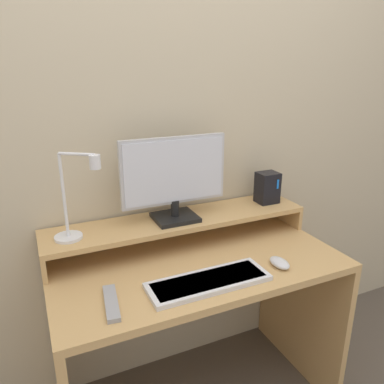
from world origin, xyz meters
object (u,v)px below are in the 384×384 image
monitor (174,177)px  router_dock (267,188)px  desk_lamp (75,204)px  keyboard (209,281)px  remote_control (111,303)px  mouse (280,263)px

monitor → router_dock: size_ratio=3.08×
desk_lamp → keyboard: bearing=-38.8°
remote_control → mouse: bearing=-2.1°
desk_lamp → mouse: (0.70, -0.32, -0.24)m
router_dock → mouse: router_dock is taller
desk_lamp → router_dock: desk_lamp is taller
desk_lamp → keyboard: desk_lamp is taller
monitor → keyboard: size_ratio=1.02×
monitor → keyboard: 0.46m
monitor → desk_lamp: monitor is taller
monitor → keyboard: monitor is taller
desk_lamp → remote_control: desk_lamp is taller
router_dock → mouse: bearing=-117.2°
monitor → router_dock: 0.50m
monitor → mouse: monitor is taller
desk_lamp → remote_control: size_ratio=1.70×
mouse → remote_control: mouse is taller
router_dock → remote_control: (-0.84, -0.34, -0.18)m
monitor → desk_lamp: (-0.41, -0.03, -0.05)m
monitor → desk_lamp: bearing=-175.3°
monitor → remote_control: (-0.36, -0.33, -0.30)m
desk_lamp → router_dock: size_ratio=2.28×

